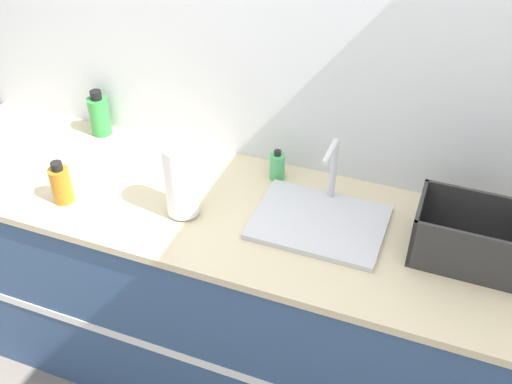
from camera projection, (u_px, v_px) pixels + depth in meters
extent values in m
cube|color=silver|center=(258.00, 69.00, 2.16)|extent=(4.83, 0.06, 2.60)
cube|color=#33517A|center=(227.00, 298.00, 2.42)|extent=(2.43, 0.65, 0.90)
cube|color=white|center=(192.00, 359.00, 2.18)|extent=(2.43, 0.01, 0.04)
cube|color=beige|center=(223.00, 208.00, 2.13)|extent=(2.45, 0.67, 0.03)
cube|color=silver|center=(319.00, 222.00, 2.03)|extent=(0.44, 0.33, 0.02)
cylinder|color=silver|center=(333.00, 169.00, 2.07)|extent=(0.02, 0.02, 0.23)
cylinder|color=silver|center=(330.00, 152.00, 1.94)|extent=(0.02, 0.14, 0.02)
cylinder|color=#4C4C51|center=(184.00, 212.00, 2.09)|extent=(0.08, 0.08, 0.01)
cylinder|color=white|center=(181.00, 180.00, 2.01)|extent=(0.11, 0.11, 0.26)
cube|color=#2D2D2D|center=(463.00, 255.00, 1.91)|extent=(0.33, 0.23, 0.01)
cube|color=#2D2D2D|center=(466.00, 256.00, 1.78)|extent=(0.33, 0.01, 0.17)
cube|color=#2D2D2D|center=(473.00, 212.00, 1.94)|extent=(0.33, 0.01, 0.17)
cube|color=#2D2D2D|center=(417.00, 221.00, 1.90)|extent=(0.01, 0.23, 0.17)
cylinder|color=#B26B19|center=(61.00, 185.00, 2.11)|extent=(0.07, 0.07, 0.13)
cylinder|color=black|center=(57.00, 166.00, 2.06)|extent=(0.04, 0.04, 0.03)
cylinder|color=#2D8C3D|center=(100.00, 116.00, 2.46)|extent=(0.08, 0.08, 0.16)
cylinder|color=black|center=(96.00, 95.00, 2.40)|extent=(0.05, 0.05, 0.04)
cylinder|color=#4CB266|center=(277.00, 166.00, 2.23)|extent=(0.06, 0.06, 0.10)
cylinder|color=black|center=(278.00, 153.00, 2.19)|extent=(0.03, 0.03, 0.02)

